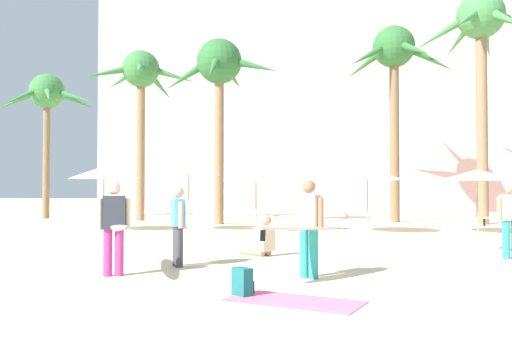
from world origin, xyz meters
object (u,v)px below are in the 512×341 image
at_px(cafe_umbrella_2, 477,175).
at_px(beach_towel, 294,301).
at_px(palm_tree_center, 481,34).
at_px(person_far_right, 116,224).
at_px(cafe_umbrella_5, 256,176).
at_px(person_near_left, 509,217).
at_px(palm_tree_right, 394,61).
at_px(cafe_umbrella_4, 189,168).
at_px(palm_tree_far_left, 141,81).
at_px(person_far_left, 308,226).
at_px(backpack, 243,282).
at_px(person_mid_center, 262,241).
at_px(palm_tree_far_right, 220,72).
at_px(palm_tree_left, 47,99).
at_px(cafe_umbrella_3, 104,172).
at_px(cafe_umbrella_0, 367,174).
at_px(person_near_right, 178,223).

distance_m(cafe_umbrella_2, beach_towel, 13.10).
height_order(palm_tree_center, person_far_right, palm_tree_center).
height_order(cafe_umbrella_5, person_near_left, cafe_umbrella_5).
distance_m(palm_tree_right, cafe_umbrella_4, 10.96).
bearing_deg(palm_tree_far_left, person_far_left, -60.39).
bearing_deg(backpack, person_mid_center, 46.69).
distance_m(palm_tree_far_left, person_far_left, 18.18).
distance_m(cafe_umbrella_5, person_far_right, 9.90).
height_order(person_far_right, person_near_left, person_far_right).
bearing_deg(palm_tree_far_right, palm_tree_left, 164.19).
height_order(cafe_umbrella_3, person_far_right, cafe_umbrella_3).
xyz_separation_m(palm_tree_far_left, person_far_right, (5.04, -15.05, -5.63)).
xyz_separation_m(backpack, person_far_right, (-2.61, 1.57, 0.72)).
bearing_deg(palm_tree_right, palm_tree_left, 178.70).
distance_m(cafe_umbrella_0, cafe_umbrella_5, 3.91).
bearing_deg(person_far_right, cafe_umbrella_0, 128.01).
relative_size(cafe_umbrella_4, backpack, 5.88).
bearing_deg(palm_tree_right, cafe_umbrella_2, -68.87).
xyz_separation_m(cafe_umbrella_0, cafe_umbrella_5, (-3.91, 0.04, -0.04)).
relative_size(palm_tree_right, person_mid_center, 9.32).
bearing_deg(person_far_right, beach_towel, 37.08).
relative_size(cafe_umbrella_0, cafe_umbrella_3, 1.01).
height_order(palm_tree_center, person_near_right, palm_tree_center).
height_order(person_far_right, person_mid_center, person_far_right).
bearing_deg(palm_tree_far_left, backpack, -65.30).
bearing_deg(backpack, person_near_right, 75.73).
height_order(person_far_right, person_near_right, person_far_right).
distance_m(palm_tree_far_left, cafe_umbrella_0, 12.32).
bearing_deg(cafe_umbrella_5, palm_tree_far_left, 139.70).
bearing_deg(cafe_umbrella_4, backpack, -71.10).
distance_m(backpack, person_near_left, 7.32).
relative_size(palm_tree_center, person_mid_center, 10.47).
relative_size(backpack, person_mid_center, 0.44).
xyz_separation_m(cafe_umbrella_4, person_near_left, (9.11, -6.25, -1.34)).
height_order(cafe_umbrella_2, person_far_right, cafe_umbrella_2).
height_order(cafe_umbrella_3, backpack, cafe_umbrella_3).
xyz_separation_m(palm_tree_right, cafe_umbrella_4, (-7.92, -5.72, -4.97)).
bearing_deg(palm_tree_center, cafe_umbrella_3, -159.51).
relative_size(palm_tree_far_right, person_near_right, 4.89).
xyz_separation_m(cafe_umbrella_0, person_near_left, (2.75, -6.25, -1.10)).
bearing_deg(cafe_umbrella_3, palm_tree_right, 29.43).
bearing_deg(cafe_umbrella_2, palm_tree_center, 73.65).
bearing_deg(cafe_umbrella_0, person_mid_center, -113.09).
distance_m(palm_tree_center, person_far_left, 17.64).
bearing_deg(cafe_umbrella_3, cafe_umbrella_4, 8.62).
xyz_separation_m(cafe_umbrella_5, beach_towel, (2.18, -11.61, -1.98)).
relative_size(palm_tree_right, person_near_left, 2.83).
bearing_deg(person_far_right, person_mid_center, 119.33).
xyz_separation_m(palm_tree_far_left, person_near_left, (12.89, -11.58, -5.63)).
height_order(palm_tree_left, person_far_right, palm_tree_left).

